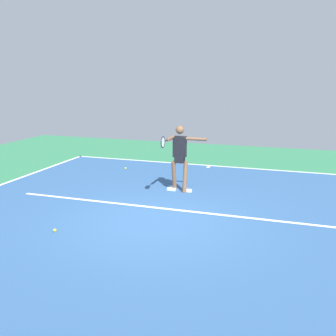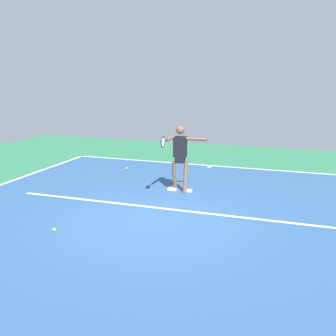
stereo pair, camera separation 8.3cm
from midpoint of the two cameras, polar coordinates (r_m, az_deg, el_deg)
The scene contains 8 objects.
ground_plane at distance 8.50m, azimuth -1.89°, elevation -7.62°, with size 20.03×20.03×0.00m, color #2D754C.
court_surface at distance 8.50m, azimuth -1.89°, elevation -7.61°, with size 10.39×11.31×0.00m, color #2D5484.
court_line_baseline_near at distance 13.67m, azimuth 6.46°, elevation 0.35°, with size 10.39×0.10×0.01m, color white.
court_line_service at distance 9.20m, azimuth -0.15°, elevation -5.96°, with size 7.79×0.10×0.01m, color white.
court_line_centre_mark at distance 13.48m, azimuth 6.28°, elevation 0.17°, with size 0.10×0.30×0.01m, color white.
tennis_player at distance 10.31m, azimuth 1.98°, elevation 2.08°, with size 1.06×1.18×1.79m.
tennis_ball_far_corner at distance 8.21m, azimuth -15.99°, elevation -8.68°, with size 0.07×0.07×0.07m, color yellow.
tennis_ball_by_baseline at distance 13.13m, azimuth -5.90°, elevation -0.03°, with size 0.07×0.07×0.07m, color yellow.
Camera 2 is at (-2.88, 7.41, 3.02)m, focal length 41.74 mm.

